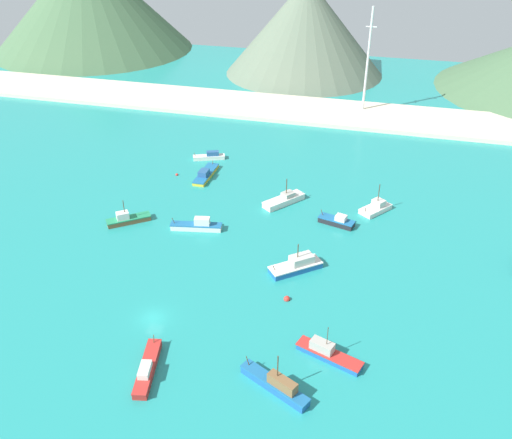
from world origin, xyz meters
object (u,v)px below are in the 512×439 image
object	(u,v)px
fishing_boat_2	(276,385)
radio_tower	(368,61)
fishing_boat_6	(127,219)
fishing_boat_11	(297,265)
buoy_1	(177,175)
buoy_0	(287,299)
fishing_boat_4	(376,208)
fishing_boat_10	(337,221)
fishing_boat_1	(327,353)
fishing_boat_8	(147,368)
fishing_boat_0	(206,174)
fishing_boat_3	(197,225)
fishing_boat_5	(210,156)
fishing_boat_7	(284,200)

from	to	relation	value
fishing_boat_2	radio_tower	xyz separation A→B (m)	(1.23, 111.27, 14.63)
fishing_boat_2	fishing_boat_6	distance (m)	51.98
fishing_boat_11	buoy_1	xyz separation A→B (m)	(-34.91, 29.54, -0.90)
buoy_1	buoy_0	bearing A→B (deg)	-47.58
fishing_boat_4	fishing_boat_10	distance (m)	10.40
fishing_boat_1	buoy_0	bearing A→B (deg)	126.87
fishing_boat_8	fishing_boat_11	distance (m)	32.95
fishing_boat_6	buoy_1	world-z (taller)	fishing_boat_6
fishing_boat_0	fishing_boat_3	xyz separation A→B (m)	(6.20, -22.39, 0.21)
buoy_1	fishing_boat_3	bearing A→B (deg)	-58.51
fishing_boat_8	fishing_boat_10	size ratio (longest dim) A/B	1.39
fishing_boat_11	buoy_1	distance (m)	45.74
fishing_boat_4	fishing_boat_6	world-z (taller)	fishing_boat_4
fishing_boat_3	fishing_boat_5	xyz separation A→B (m)	(-8.46, 32.03, -0.15)
fishing_boat_2	fishing_boat_7	distance (m)	51.37
fishing_boat_0	fishing_boat_4	distance (m)	40.47
fishing_boat_0	fishing_boat_1	bearing A→B (deg)	-54.17
fishing_boat_2	fishing_boat_5	bearing A→B (deg)	115.87
fishing_boat_2	fishing_boat_10	bearing A→B (deg)	87.06
fishing_boat_0	fishing_boat_1	distance (m)	61.93
fishing_boat_7	fishing_boat_8	bearing A→B (deg)	-99.01
fishing_boat_0	fishing_boat_5	bearing A→B (deg)	103.19
fishing_boat_3	buoy_1	bearing A→B (deg)	121.49
fishing_boat_2	buoy_0	world-z (taller)	fishing_boat_2
fishing_boat_6	buoy_0	world-z (taller)	fishing_boat_6
fishing_boat_2	fishing_boat_8	distance (m)	18.20
fishing_boat_1	fishing_boat_0	bearing A→B (deg)	125.83
fishing_boat_5	fishing_boat_7	distance (m)	28.64
fishing_boat_0	fishing_boat_11	distance (m)	41.39
fishing_boat_5	buoy_1	size ratio (longest dim) A/B	11.78
fishing_boat_4	fishing_boat_7	xyz separation A→B (m)	(-19.41, -1.64, 0.01)
fishing_boat_2	fishing_boat_11	xyz separation A→B (m)	(-2.54, 27.47, -0.03)
radio_tower	fishing_boat_1	bearing A→B (deg)	-87.50
fishing_boat_2	buoy_1	bearing A→B (deg)	123.30
fishing_boat_2	fishing_boat_8	size ratio (longest dim) A/B	1.00
fishing_boat_3	fishing_boat_8	xyz separation A→B (m)	(6.19, -37.14, -0.16)
fishing_boat_4	radio_tower	distance (m)	61.62
fishing_boat_1	buoy_1	world-z (taller)	fishing_boat_1
fishing_boat_11	fishing_boat_4	bearing A→B (deg)	63.88
fishing_boat_0	fishing_boat_11	bearing A→B (deg)	-47.46
buoy_1	fishing_boat_4	bearing A→B (deg)	-6.04
fishing_boat_4	buoy_1	world-z (taller)	fishing_boat_4
fishing_boat_5	buoy_1	distance (m)	11.60
fishing_boat_5	fishing_boat_8	bearing A→B (deg)	-78.04
radio_tower	fishing_boat_10	bearing A→B (deg)	-89.09
fishing_boat_1	radio_tower	xyz separation A→B (m)	(-4.51, 103.51, 14.84)
fishing_boat_11	fishing_boat_1	bearing A→B (deg)	-67.22
fishing_boat_6	fishing_boat_8	xyz separation A→B (m)	(20.84, -35.94, -0.09)
fishing_boat_6	fishing_boat_5	bearing A→B (deg)	79.45
fishing_boat_4	fishing_boat_7	world-z (taller)	fishing_boat_4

